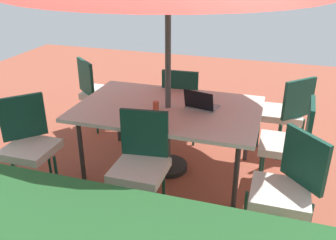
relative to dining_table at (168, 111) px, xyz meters
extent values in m
cube|color=#9E4C38|center=(0.00, 0.00, -0.73)|extent=(10.00, 10.00, 0.02)
cube|color=silver|center=(0.00, 0.00, 0.03)|extent=(1.92, 1.24, 0.04)
cylinder|color=#333333|center=(-0.81, -0.47, -0.35)|extent=(0.05, 0.05, 0.72)
cylinder|color=#333333|center=(0.81, -0.47, -0.35)|extent=(0.05, 0.05, 0.72)
cylinder|color=#333333|center=(-0.81, 0.47, -0.35)|extent=(0.05, 0.05, 0.72)
cylinder|color=#333333|center=(0.81, 0.47, -0.35)|extent=(0.05, 0.05, 0.72)
cylinder|color=#4C4C4C|center=(0.00, 0.00, 0.41)|extent=(0.06, 0.06, 2.26)
cylinder|color=black|center=(0.00, 0.00, -0.69)|extent=(0.44, 0.44, 0.06)
cube|color=silver|center=(-1.20, -0.01, -0.23)|extent=(0.46, 0.46, 0.08)
cube|color=#144738|center=(-1.41, 0.00, 0.04)|extent=(0.06, 0.44, 0.45)
cylinder|color=#144738|center=(-1.03, -0.20, -0.49)|extent=(0.03, 0.03, 0.45)
cylinder|color=#144738|center=(-1.02, 0.16, -0.49)|extent=(0.03, 0.03, 0.45)
cylinder|color=#144738|center=(-1.39, -0.18, -0.49)|extent=(0.03, 0.03, 0.45)
cylinder|color=#144738|center=(-1.38, 0.18, -0.49)|extent=(0.03, 0.03, 0.45)
cube|color=silver|center=(-1.18, -0.83, -0.23)|extent=(0.46, 0.46, 0.08)
cube|color=#144738|center=(-1.33, -0.69, 0.04)|extent=(0.34, 0.34, 0.45)
cylinder|color=#144738|center=(-1.18, -1.09, -0.49)|extent=(0.03, 0.03, 0.45)
cylinder|color=#144738|center=(-0.92, -0.83, -0.49)|extent=(0.03, 0.03, 0.45)
cylinder|color=#144738|center=(-1.43, -0.83, -0.49)|extent=(0.03, 0.03, 0.45)
cylinder|color=#144738|center=(-1.18, -0.58, -0.49)|extent=(0.03, 0.03, 0.45)
cube|color=silver|center=(-1.20, 0.84, -0.23)|extent=(0.46, 0.46, 0.08)
cube|color=#144738|center=(-1.35, 0.70, 0.04)|extent=(0.33, 0.34, 0.45)
cylinder|color=#144738|center=(-0.95, 0.84, -0.49)|extent=(0.03, 0.03, 0.45)
cylinder|color=#144738|center=(-1.21, 0.59, -0.49)|extent=(0.03, 0.03, 0.45)
cylinder|color=#144738|center=(-1.45, 0.85, -0.49)|extent=(0.03, 0.03, 0.45)
cube|color=silver|center=(1.16, 0.82, -0.23)|extent=(0.46, 0.46, 0.08)
cube|color=#144738|center=(1.31, 0.67, 0.04)|extent=(0.33, 0.34, 0.45)
cylinder|color=#144738|center=(1.15, 1.07, -0.49)|extent=(0.03, 0.03, 0.45)
cylinder|color=#144738|center=(0.90, 0.81, -0.49)|extent=(0.03, 0.03, 0.45)
cylinder|color=#144738|center=(1.41, 0.82, -0.49)|extent=(0.03, 0.03, 0.45)
cylinder|color=#144738|center=(1.16, 0.56, -0.49)|extent=(0.03, 0.03, 0.45)
cube|color=silver|center=(0.05, -0.80, -0.23)|extent=(0.46, 0.46, 0.08)
cube|color=#144738|center=(0.04, -0.59, 0.04)|extent=(0.44, 0.07, 0.45)
cylinder|color=#144738|center=(-0.12, -0.99, -0.49)|extent=(0.03, 0.03, 0.45)
cylinder|color=#144738|center=(0.24, -0.97, -0.49)|extent=(0.03, 0.03, 0.45)
cylinder|color=#144738|center=(-0.14, -0.63, -0.49)|extent=(0.03, 0.03, 0.45)
cylinder|color=#144738|center=(0.22, -0.61, -0.49)|extent=(0.03, 0.03, 0.45)
cube|color=silver|center=(1.21, -0.83, -0.23)|extent=(0.46, 0.46, 0.08)
cube|color=#144738|center=(1.35, -0.67, 0.04)|extent=(0.36, 0.31, 0.45)
cylinder|color=#144738|center=(0.96, -0.85, -0.49)|extent=(0.03, 0.03, 0.45)
cylinder|color=#144738|center=(1.24, -1.08, -0.49)|extent=(0.03, 0.03, 0.45)
cylinder|color=#144738|center=(1.19, -0.58, -0.49)|extent=(0.03, 0.03, 0.45)
cylinder|color=#144738|center=(1.47, -0.80, -0.49)|extent=(0.03, 0.03, 0.45)
cube|color=silver|center=(0.00, 0.85, -0.23)|extent=(0.46, 0.46, 0.08)
cube|color=#144738|center=(0.02, 0.64, 0.04)|extent=(0.44, 0.09, 0.45)
cylinder|color=#144738|center=(0.16, 1.05, -0.49)|extent=(0.03, 0.03, 0.45)
cylinder|color=#144738|center=(-0.20, 1.01, -0.49)|extent=(0.03, 0.03, 0.45)
cylinder|color=#144738|center=(0.20, 0.69, -0.49)|extent=(0.03, 0.03, 0.45)
cylinder|color=#144738|center=(-0.16, 0.65, -0.49)|extent=(0.03, 0.03, 0.45)
cube|color=gray|center=(-0.35, -0.10, 0.05)|extent=(0.36, 0.28, 0.02)
cube|color=black|center=(-0.33, 0.01, 0.16)|extent=(0.32, 0.12, 0.20)
cylinder|color=#CC4C33|center=(0.09, 0.14, 0.10)|extent=(0.06, 0.06, 0.10)
camera|label=1|loc=(-1.06, 3.40, 1.53)|focal=39.05mm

